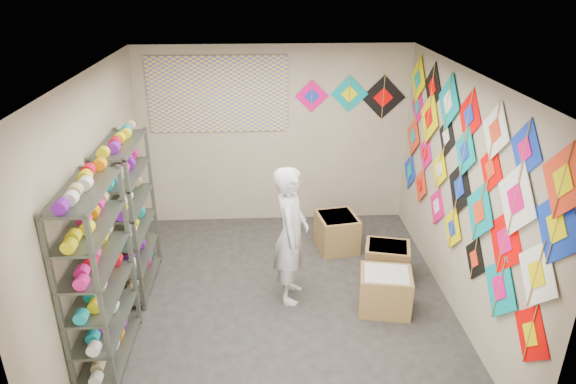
{
  "coord_description": "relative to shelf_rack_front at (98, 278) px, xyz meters",
  "views": [
    {
      "loc": [
        -0.19,
        -5.1,
        3.68
      ],
      "look_at": [
        0.1,
        0.3,
        1.3
      ],
      "focal_mm": 32.0,
      "sensor_mm": 36.0,
      "label": 1
    }
  ],
  "objects": [
    {
      "name": "ground",
      "position": [
        1.78,
        0.85,
        -0.95
      ],
      "size": [
        4.5,
        4.5,
        0.0
      ],
      "primitive_type": "plane",
      "color": "#272522"
    },
    {
      "name": "room_walls",
      "position": [
        1.78,
        0.85,
        0.69
      ],
      "size": [
        4.5,
        4.5,
        4.5
      ],
      "color": "tan",
      "rests_on": "ground"
    },
    {
      "name": "shelf_rack_front",
      "position": [
        0.0,
        0.0,
        0.0
      ],
      "size": [
        0.4,
        1.1,
        1.9
      ],
      "primitive_type": "cube",
      "color": "#4C5147",
      "rests_on": "ground"
    },
    {
      "name": "shelf_rack_back",
      "position": [
        0.0,
        1.3,
        0.0
      ],
      "size": [
        0.4,
        1.1,
        1.9
      ],
      "primitive_type": "cube",
      "color": "#4C5147",
      "rests_on": "ground"
    },
    {
      "name": "string_spools",
      "position": [
        -0.0,
        0.65,
        0.1
      ],
      "size": [
        0.12,
        2.36,
        0.12
      ],
      "color": "#E71984",
      "rests_on": "ground"
    },
    {
      "name": "kite_wall_display",
      "position": [
        3.76,
        0.8,
        0.72
      ],
      "size": [
        0.06,
        4.34,
        1.99
      ],
      "color": "#EF0100",
      "rests_on": "room_walls"
    },
    {
      "name": "back_wall_kites",
      "position": [
        2.96,
        3.09,
        1.0
      ],
      "size": [
        1.63,
        0.02,
        0.66
      ],
      "color": "#E8066A",
      "rests_on": "room_walls"
    },
    {
      "name": "poster",
      "position": [
        0.98,
        3.08,
        1.05
      ],
      "size": [
        2.0,
        0.01,
        1.1
      ],
      "primitive_type": "cube",
      "color": "#694BA3",
      "rests_on": "room_walls"
    },
    {
      "name": "shopkeeper",
      "position": [
        1.9,
        0.96,
        -0.11
      ],
      "size": [
        0.73,
        0.58,
        1.68
      ],
      "primitive_type": "imported",
      "rotation": [
        0.0,
        0.0,
        1.42
      ],
      "color": "silver",
      "rests_on": "ground"
    },
    {
      "name": "carton_a",
      "position": [
        2.98,
        0.64,
        -0.71
      ],
      "size": [
        0.66,
        0.58,
        0.49
      ],
      "primitive_type": "cube",
      "rotation": [
        0.0,
        0.0,
        -0.19
      ],
      "color": "olive",
      "rests_on": "ground"
    },
    {
      "name": "carton_b",
      "position": [
        3.16,
        1.33,
        -0.72
      ],
      "size": [
        0.65,
        0.57,
        0.45
      ],
      "primitive_type": "cube",
      "rotation": [
        0.0,
        0.0,
        -0.24
      ],
      "color": "olive",
      "rests_on": "ground"
    },
    {
      "name": "carton_c",
      "position": [
        2.62,
        2.1,
        -0.7
      ],
      "size": [
        0.61,
        0.65,
        0.5
      ],
      "primitive_type": "cube",
      "rotation": [
        0.0,
        0.0,
        0.17
      ],
      "color": "olive",
      "rests_on": "ground"
    }
  ]
}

